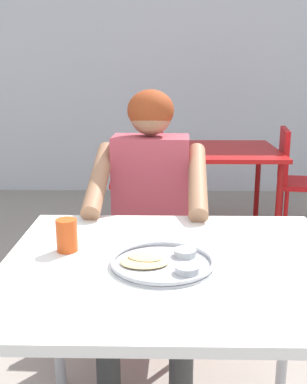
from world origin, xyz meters
The scene contains 9 objects.
back_wall centered at (0.00, 3.79, 1.70)m, with size 12.00×0.12×3.40m, color silver.
table_foreground centered at (0.09, 0.09, 0.67)m, with size 1.04×0.90×0.74m.
thali_tray centered at (0.05, 0.06, 0.75)m, with size 0.31×0.31×0.03m.
drinking_cup centered at (-0.25, 0.17, 0.80)m, with size 0.07×0.07×0.10m.
chair_foreground centered at (0.00, 0.98, 0.49)m, with size 0.46×0.45×0.83m.
diner_foreground centered at (0.00, 0.75, 0.73)m, with size 0.51×0.56×1.22m.
table_background_red centered at (0.51, 2.34, 0.62)m, with size 0.85×0.88×0.70m.
chair_red_left centered at (-0.07, 2.35, 0.49)m, with size 0.43×0.42×0.83m.
chair_red_right centered at (1.09, 2.31, 0.50)m, with size 0.48×0.45×0.86m.
Camera 1 is at (0.05, -1.24, 1.31)m, focal length 44.16 mm.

